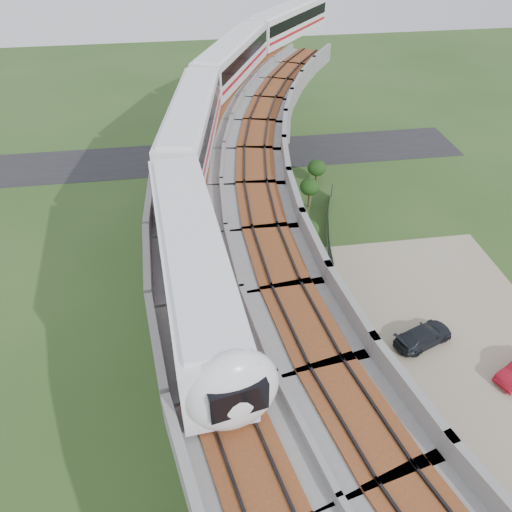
% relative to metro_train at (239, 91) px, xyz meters
% --- Properties ---
extents(ground, '(160.00, 160.00, 0.00)m').
position_rel_metro_train_xyz_m(ground, '(-2.69, -16.55, -12.31)').
color(ground, '#2B471C').
rests_on(ground, ground).
extents(dirt_lot, '(18.00, 26.00, 0.04)m').
position_rel_metro_train_xyz_m(dirt_lot, '(11.31, -18.55, -12.29)').
color(dirt_lot, gray).
rests_on(dirt_lot, ground).
extents(asphalt_road, '(60.00, 8.00, 0.03)m').
position_rel_metro_train_xyz_m(asphalt_road, '(-2.69, 13.45, -12.29)').
color(asphalt_road, '#232326').
rests_on(asphalt_road, ground).
extents(viaduct, '(19.58, 73.98, 11.40)m').
position_rel_metro_train_xyz_m(viaduct, '(1.15, -16.55, -3.26)').
color(viaduct, '#99968E').
rests_on(viaduct, ground).
extents(metro_train, '(20.94, 58.86, 3.64)m').
position_rel_metro_train_xyz_m(metro_train, '(0.00, 0.00, 0.00)').
color(metro_train, white).
rests_on(metro_train, ground).
extents(fence, '(3.87, 38.73, 1.50)m').
position_rel_metro_train_xyz_m(fence, '(7.06, -16.55, -11.56)').
color(fence, '#2D382D').
rests_on(fence, ground).
extents(tree_0, '(1.97, 1.97, 2.54)m').
position_rel_metro_train_xyz_m(tree_0, '(8.69, 5.89, -10.62)').
color(tree_0, '#382314').
rests_on(tree_0, ground).
extents(tree_1, '(1.89, 1.89, 3.06)m').
position_rel_metro_train_xyz_m(tree_1, '(6.78, 1.21, -10.06)').
color(tree_1, '#382314').
rests_on(tree_1, ground).
extents(tree_2, '(2.06, 2.06, 3.21)m').
position_rel_metro_train_xyz_m(tree_2, '(4.90, -5.86, -9.99)').
color(tree_2, '#382314').
rests_on(tree_2, ground).
extents(tree_3, '(2.06, 2.06, 2.87)m').
position_rel_metro_train_xyz_m(tree_3, '(3.90, -9.27, -10.32)').
color(tree_3, '#382314').
rests_on(tree_3, ground).
extents(tree_4, '(2.07, 2.07, 2.93)m').
position_rel_metro_train_xyz_m(tree_4, '(4.52, -16.17, -10.27)').
color(tree_4, '#382314').
rests_on(tree_4, ground).
extents(tree_5, '(2.61, 2.61, 3.24)m').
position_rel_metro_train_xyz_m(tree_5, '(3.62, -19.12, -10.18)').
color(tree_5, '#382314').
rests_on(tree_5, ground).
extents(tree_6, '(3.03, 3.03, 3.48)m').
position_rel_metro_train_xyz_m(tree_6, '(4.62, -24.05, -10.12)').
color(tree_6, '#382314').
rests_on(tree_6, ground).
extents(car_white, '(2.06, 3.78, 1.22)m').
position_rel_metro_train_xyz_m(car_white, '(6.20, -22.68, -11.66)').
color(car_white, silver).
rests_on(car_white, dirt_lot).
extents(car_dark, '(4.88, 3.35, 1.31)m').
position_rel_metro_train_xyz_m(car_dark, '(10.65, -17.36, -11.61)').
color(car_dark, black).
rests_on(car_dark, dirt_lot).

